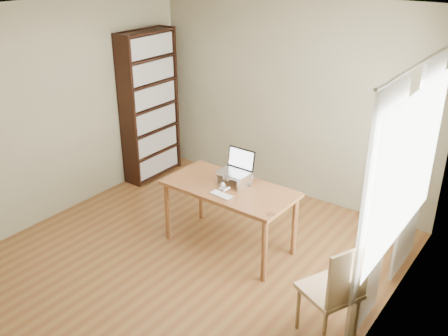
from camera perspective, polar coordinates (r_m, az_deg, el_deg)
room at (r=4.81m, az=-5.30°, el=1.59°), size 4.04×4.54×2.64m
bookshelf at (r=7.15m, az=-8.48°, el=7.01°), size 0.30×0.90×2.10m
curtains at (r=4.67m, az=19.34°, el=-2.23°), size 0.03×1.90×2.25m
desk at (r=5.42m, az=0.62°, el=-3.05°), size 1.45×0.75×0.75m
laptop_stand at (r=5.40m, az=1.12°, el=-1.07°), size 0.32×0.25×0.13m
laptop at (r=5.40m, az=1.50°, el=0.20°), size 0.34×0.29×0.24m
keyboard at (r=5.19m, az=-0.31°, el=-3.10°), size 0.27×0.13×0.02m
coaster at (r=4.88m, az=5.40°, el=-5.25°), size 0.09×0.09×0.01m
cat at (r=5.42m, az=1.45°, el=-1.15°), size 0.25×0.49×0.16m
chair at (r=4.37m, az=12.96°, el=-13.18°), size 0.59×0.58×0.99m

